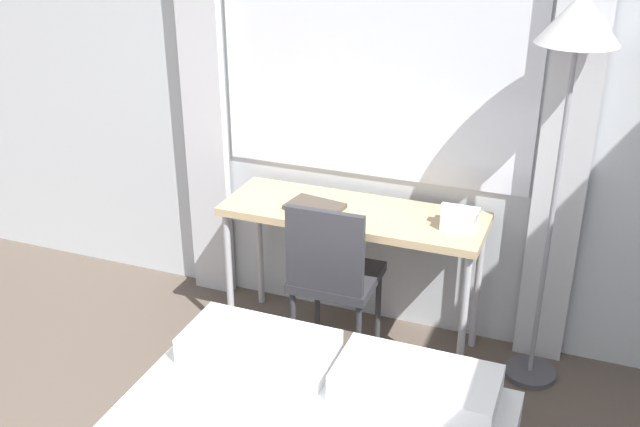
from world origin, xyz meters
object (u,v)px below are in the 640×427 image
Objects in this scene: desk_chair at (333,273)px; book at (315,206)px; desk at (353,223)px; standing_lamp at (575,55)px; telephone at (460,218)px.

book is at bearing 132.56° from desk_chair.
desk is 0.21m from book.
standing_lamp is (0.96, 0.25, 1.08)m from desk_chair.
standing_lamp reaches higher than book.
desk_chair is at bearing -97.02° from desk.
book is at bearing -176.21° from telephone.
desk_chair reaches higher than book.
desk is at bearing 82.33° from desk_chair.
desk_chair is 3.03× the size of book.
desk is 0.54m from telephone.
standing_lamp is at bearing 2.01° from desk.
standing_lamp reaches higher than desk.
book is (-0.71, -0.05, -0.03)m from telephone.
desk_chair is at bearing -158.75° from telephone.
standing_lamp is 6.29× the size of book.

